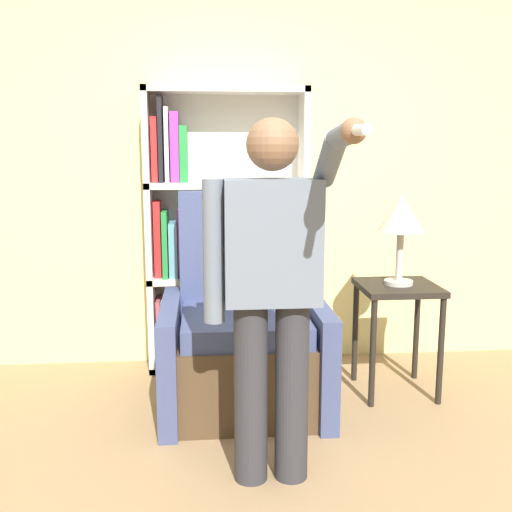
% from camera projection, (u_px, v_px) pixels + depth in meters
% --- Properties ---
extents(wall_back, '(8.00, 0.06, 2.80)m').
position_uv_depth(wall_back, '(256.00, 160.00, 4.08)').
color(wall_back, '#DBCC84').
rests_on(wall_back, ground_plane).
extents(bookcase, '(1.05, 0.28, 1.86)m').
position_uv_depth(bookcase, '(210.00, 238.00, 3.98)').
color(bookcase, silver).
rests_on(bookcase, ground_plane).
extents(armchair, '(0.93, 0.86, 1.22)m').
position_uv_depth(armchair, '(243.00, 340.00, 3.49)').
color(armchair, '#4C3823').
rests_on(armchair, ground_plane).
extents(person_standing, '(0.56, 0.78, 1.61)m').
position_uv_depth(person_standing, '(272.00, 282.00, 2.56)').
color(person_standing, '#2D2D33').
rests_on(person_standing, ground_plane).
extents(side_table, '(0.46, 0.46, 0.68)m').
position_uv_depth(side_table, '(397.00, 304.00, 3.60)').
color(side_table, black).
rests_on(side_table, ground_plane).
extents(table_lamp, '(0.28, 0.28, 0.53)m').
position_uv_depth(table_lamp, '(401.00, 218.00, 3.51)').
color(table_lamp, '#B7B2A8').
rests_on(table_lamp, side_table).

